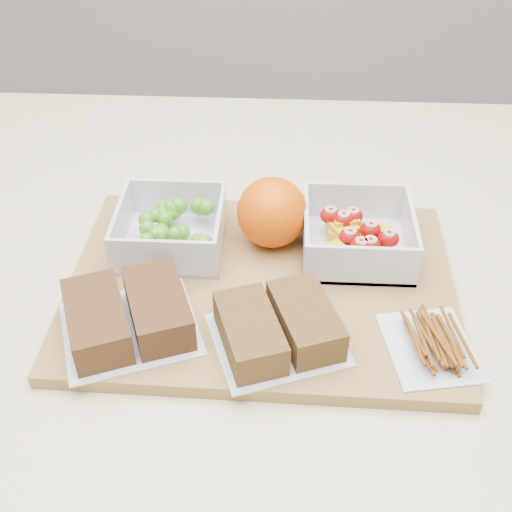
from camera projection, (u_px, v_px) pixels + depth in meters
The scene contains 8 objects.
counter at pixel (249, 489), 1.02m from camera, with size 1.20×0.90×0.90m, color beige.
cutting_board at pixel (261, 286), 0.71m from camera, with size 0.42×0.30×0.02m, color #9E7841.
grape_container at pixel (173, 229), 0.74m from camera, with size 0.12×0.12×0.05m.
fruit_container at pixel (357, 236), 0.73m from camera, with size 0.12×0.12×0.05m.
orange at pixel (272, 212), 0.73m from camera, with size 0.08×0.08×0.08m, color #ED5805.
sandwich_bag_left at pixel (128, 315), 0.63m from camera, with size 0.16×0.15×0.04m.
sandwich_bag_center at pixel (278, 327), 0.62m from camera, with size 0.15×0.14×0.04m.
pretzel_bag at pixel (431, 340), 0.62m from camera, with size 0.10×0.11×0.02m.
Camera 1 is at (0.04, -0.54, 1.39)m, focal length 45.00 mm.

